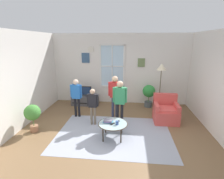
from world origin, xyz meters
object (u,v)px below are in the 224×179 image
object	(u,v)px
tv_stand	(85,100)
book_stack	(108,121)
potted_plant_corner	(33,114)
television	(85,91)
armchair	(166,112)
person_black_shirt	(93,103)
person_green_shirt	(120,98)
person_blue_shirt	(76,94)
coffee_table	(113,124)
floor_lamp	(161,72)
remote_near_cup	(118,122)
potted_plant_by_window	(149,93)
cup	(117,123)
remote_near_books	(113,124)
person_red_shirt	(115,92)

from	to	relation	value
tv_stand	book_stack	size ratio (longest dim) A/B	4.00
potted_plant_corner	television	bearing A→B (deg)	67.96
armchair	potted_plant_corner	distance (m)	4.07
person_black_shirt	potted_plant_corner	xyz separation A→B (m)	(-1.62, -0.61, -0.18)
television	tv_stand	bearing A→B (deg)	90.00
television	person_green_shirt	bearing A→B (deg)	-47.51
book_stack	person_blue_shirt	distance (m)	1.73
tv_stand	coffee_table	size ratio (longest dim) A/B	1.35
floor_lamp	person_black_shirt	bearing A→B (deg)	-152.02
armchair	remote_near_cup	distance (m)	1.85
television	person_black_shirt	size ratio (longest dim) A/B	0.47
book_stack	person_green_shirt	bearing A→B (deg)	67.79
remote_near_cup	potted_plant_by_window	size ratio (longest dim) A/B	0.16
cup	person_blue_shirt	bearing A→B (deg)	139.05
television	remote_near_books	bearing A→B (deg)	-60.35
potted_plant_by_window	person_green_shirt	bearing A→B (deg)	-121.31
armchair	person_green_shirt	bearing A→B (deg)	-162.48
person_blue_shirt	potted_plant_by_window	world-z (taller)	person_blue_shirt
television	potted_plant_by_window	xyz separation A→B (m)	(2.56, 0.06, -0.03)
tv_stand	remote_near_cup	size ratio (longest dim) A/B	7.74
television	person_green_shirt	size ratio (longest dim) A/B	0.38
tv_stand	person_black_shirt	distance (m)	1.89
person_green_shirt	potted_plant_by_window	xyz separation A→B (m)	(1.04, 1.71, -0.32)
person_blue_shirt	person_green_shirt	distance (m)	1.58
person_black_shirt	person_red_shirt	bearing A→B (deg)	43.44
person_black_shirt	floor_lamp	world-z (taller)	floor_lamp
television	armchair	bearing A→B (deg)	-21.73
cup	potted_plant_corner	world-z (taller)	potted_plant_corner
remote_near_books	person_green_shirt	xyz separation A→B (m)	(0.14, 0.77, 0.46)
tv_stand	person_black_shirt	xyz separation A→B (m)	(0.69, -1.68, 0.53)
armchair	remote_near_cup	bearing A→B (deg)	-143.28
remote_near_books	potted_plant_corner	distance (m)	2.31
television	remote_near_cup	distance (m)	2.75
television	person_black_shirt	xyz separation A→B (m)	(0.69, -1.68, 0.12)
tv_stand	book_stack	bearing A→B (deg)	-61.91
television	person_blue_shirt	size ratio (longest dim) A/B	0.41
remote_near_cup	person_black_shirt	bearing A→B (deg)	142.88
coffee_table	remote_near_books	size ratio (longest dim) A/B	5.73
television	remote_near_books	world-z (taller)	television
person_red_shirt	cup	bearing A→B (deg)	-82.44
television	person_red_shirt	distance (m)	1.73
person_green_shirt	floor_lamp	distance (m)	1.88
television	person_black_shirt	world-z (taller)	person_black_shirt
book_stack	remote_near_books	world-z (taller)	book_stack
television	coffee_table	xyz separation A→B (m)	(1.38, -2.38, -0.21)
potted_plant_corner	coffee_table	bearing A→B (deg)	-2.33
remote_near_cup	potted_plant_corner	bearing A→B (deg)	179.72
person_red_shirt	person_green_shirt	distance (m)	0.61
remote_near_books	potted_plant_by_window	size ratio (longest dim) A/B	0.16
person_black_shirt	person_green_shirt	size ratio (longest dim) A/B	0.82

